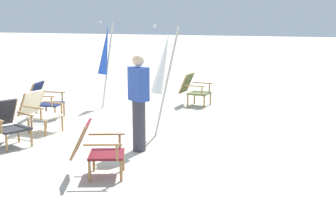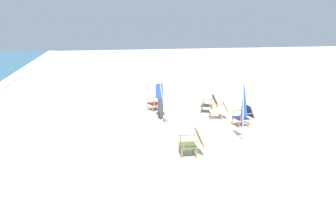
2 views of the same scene
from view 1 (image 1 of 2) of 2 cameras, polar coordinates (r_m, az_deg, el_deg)
ground_plane at (r=9.37m, az=-9.53°, el=-3.12°), size 80.00×80.00×0.00m
beach_chair_far_center at (r=6.69m, az=-8.89°, el=-5.11°), size 0.78×0.88×0.80m
beach_chair_mid_center at (r=10.64m, az=-14.97°, el=0.72°), size 0.65×0.78×0.80m
beach_chair_back_right at (r=8.61m, az=-19.03°, el=-1.93°), size 0.83×0.91×0.80m
beach_chair_front_right at (r=9.46m, az=-15.48°, el=-0.59°), size 0.71×0.83×0.80m
beach_chair_front_left at (r=11.72m, az=3.12°, el=2.02°), size 0.65×0.77×0.80m
umbrella_furled_white at (r=8.65m, az=-0.61°, el=5.03°), size 0.43×0.54×2.08m
umbrella_furled_blue at (r=11.46m, az=-7.65°, el=6.51°), size 0.44×0.43×2.11m
person_near_chairs at (r=7.75m, az=-3.59°, el=0.38°), size 0.35×0.39×1.63m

